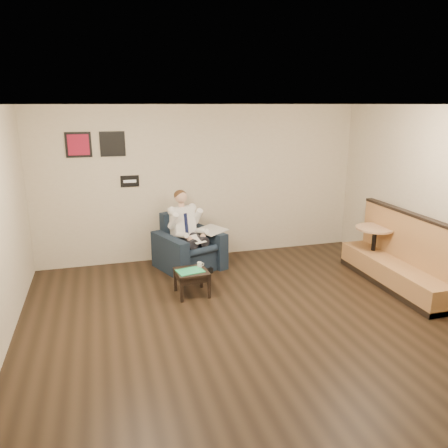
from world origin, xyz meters
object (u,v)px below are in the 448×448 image
object	(u,v)px
armchair	(189,242)
coffee_mug	(200,265)
green_folder	(190,271)
cafe_table	(373,250)
banquette	(396,251)
smartphone	(192,267)
seated_man	(193,234)
side_table	(192,283)

from	to	relation	value
armchair	coffee_mug	bearing A→B (deg)	-114.26
green_folder	cafe_table	bearing A→B (deg)	1.28
green_folder	banquette	world-z (taller)	banquette
armchair	smartphone	xyz separation A→B (m)	(-0.16, -0.98, -0.08)
coffee_mug	banquette	bearing A→B (deg)	-12.30
seated_man	side_table	bearing A→B (deg)	-125.05
armchair	coffee_mug	xyz separation A→B (m)	(-0.05, -1.01, -0.05)
seated_man	cafe_table	xyz separation A→B (m)	(2.93, -0.96, -0.25)
armchair	smartphone	distance (m)	1.00
armchair	banquette	xyz separation A→B (m)	(2.97, -1.67, 0.11)
armchair	banquette	bearing A→B (deg)	-50.81
green_folder	armchair	bearing A→B (deg)	78.89
armchair	banquette	size ratio (longest dim) A/B	0.43
seated_man	cafe_table	size ratio (longest dim) A/B	1.63
seated_man	coffee_mug	bearing A→B (deg)	-117.49
smartphone	banquette	bearing A→B (deg)	-5.27
side_table	coffee_mug	xyz separation A→B (m)	(0.15, 0.11, 0.23)
side_table	cafe_table	xyz separation A→B (m)	(3.18, 0.05, 0.21)
seated_man	armchair	bearing A→B (deg)	90.00
banquette	armchair	bearing A→B (deg)	150.61
banquette	cafe_table	world-z (taller)	banquette
coffee_mug	banquette	distance (m)	3.09
green_folder	banquette	xyz separation A→B (m)	(3.19, -0.53, 0.19)
banquette	smartphone	bearing A→B (deg)	167.63
seated_man	cafe_table	world-z (taller)	seated_man
seated_man	smartphone	size ratio (longest dim) A/B	10.83
smartphone	cafe_table	size ratio (longest dim) A/B	0.15
banquette	seated_man	bearing A→B (deg)	151.97
coffee_mug	cafe_table	distance (m)	3.03
seated_man	side_table	world-z (taller)	seated_man
green_folder	coffee_mug	world-z (taller)	coffee_mug
side_table	coffee_mug	distance (m)	0.30
side_table	smartphone	world-z (taller)	smartphone
coffee_mug	cafe_table	world-z (taller)	cafe_table
armchair	seated_man	distance (m)	0.21
side_table	coffee_mug	world-z (taller)	coffee_mug
armchair	side_table	world-z (taller)	armchair
smartphone	banquette	distance (m)	3.21
armchair	green_folder	xyz separation A→B (m)	(-0.22, -1.14, -0.08)
armchair	side_table	xyz separation A→B (m)	(-0.20, -1.12, -0.28)
side_table	coffee_mug	bearing A→B (deg)	36.58
green_folder	banquette	bearing A→B (deg)	-9.41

